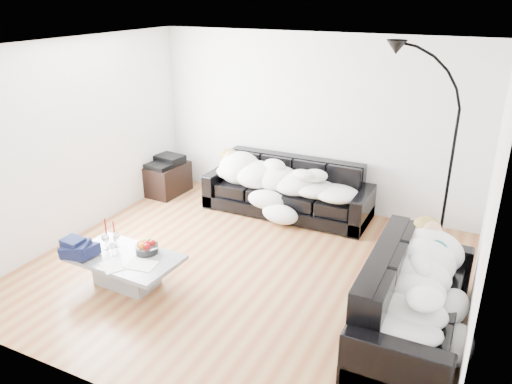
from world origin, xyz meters
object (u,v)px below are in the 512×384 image
at_px(sofa_back, 287,188).
at_px(sofa_right, 416,296).
at_px(wine_glass_c, 113,249).
at_px(av_cabinet, 167,179).
at_px(fruit_bowl, 147,246).
at_px(wine_glass_b, 105,241).
at_px(stereo, 166,161).
at_px(floor_lamp, 450,168).
at_px(sleeper_back, 286,175).
at_px(coffee_table, 126,270).
at_px(candle_left, 106,229).
at_px(shoes, 397,329).
at_px(sleeper_right, 418,277).
at_px(candle_right, 114,230).
at_px(wine_glass_a, 117,239).

bearing_deg(sofa_back, sofa_right, -43.57).
xyz_separation_m(wine_glass_c, av_cabinet, (-1.08, 2.54, -0.19)).
height_order(fruit_bowl, wine_glass_b, wine_glass_b).
height_order(wine_glass_b, stereo, stereo).
bearing_deg(floor_lamp, av_cabinet, 158.42).
relative_size(wine_glass_c, stereo, 0.37).
xyz_separation_m(sleeper_back, stereo, (-2.08, -0.08, -0.07)).
height_order(coffee_table, wine_glass_b, wine_glass_b).
xyz_separation_m(fruit_bowl, candle_left, (-0.65, 0.07, 0.05)).
distance_m(sleeper_back, coffee_table, 2.75).
bearing_deg(shoes, sleeper_right, 19.17).
bearing_deg(floor_lamp, wine_glass_b, -165.55).
height_order(candle_right, shoes, candle_right).
height_order(sofa_right, candle_left, sofa_right).
distance_m(shoes, av_cabinet, 4.64).
bearing_deg(sofa_right, wine_glass_b, 98.10).
distance_m(wine_glass_c, candle_left, 0.47).
distance_m(wine_glass_c, av_cabinet, 2.77).
bearing_deg(fruit_bowl, sleeper_back, 73.68).
bearing_deg(stereo, fruit_bowl, -51.99).
bearing_deg(sofa_back, coffee_table, -108.52).
distance_m(sofa_back, sleeper_right, 3.06).
height_order(wine_glass_b, floor_lamp, floor_lamp).
relative_size(coffee_table, wine_glass_a, 6.99).
xyz_separation_m(candle_right, stereo, (-0.82, 2.21, 0.08)).
bearing_deg(av_cabinet, stereo, 0.00).
relative_size(fruit_bowl, candle_right, 1.12).
xyz_separation_m(wine_glass_c, candle_left, (-0.36, 0.30, 0.05)).
height_order(sleeper_right, coffee_table, sleeper_right).
distance_m(sofa_back, stereo, 2.09).
height_order(sofa_back, fruit_bowl, sofa_back).
bearing_deg(sofa_right, wine_glass_c, 100.14).
distance_m(sleeper_back, shoes, 3.03).
distance_m(candle_left, candle_right, 0.10).
relative_size(sleeper_back, stereo, 4.75).
xyz_separation_m(sleeper_right, stereo, (-4.29, 1.97, -0.08)).
distance_m(wine_glass_a, floor_lamp, 4.05).
distance_m(sofa_back, shoes, 3.03).
distance_m(wine_glass_b, candle_left, 0.27).
relative_size(shoes, av_cabinet, 0.55).
height_order(sleeper_right, stereo, sleeper_right).
xyz_separation_m(candle_left, floor_lamp, (3.58, 2.10, 0.65)).
xyz_separation_m(sleeper_right, floor_lamp, (0.02, 1.82, 0.51)).
distance_m(sleeper_back, wine_glass_b, 2.80).
bearing_deg(coffee_table, floor_lamp, 37.06).
bearing_deg(wine_glass_c, av_cabinet, 113.06).
relative_size(sleeper_back, fruit_bowl, 8.11).
height_order(wine_glass_a, av_cabinet, wine_glass_a).
bearing_deg(wine_glass_a, sofa_right, 6.50).
relative_size(candle_left, shoes, 0.66).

